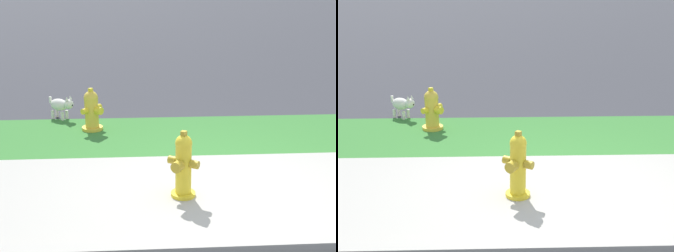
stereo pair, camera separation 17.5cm
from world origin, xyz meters
TOP-DOWN VIEW (x-y plane):
  - ground_plane at (0.00, 0.00)m, footprint 120.00×120.00m
  - sidewalk_pavement at (0.00, 0.00)m, footprint 18.00×2.24m
  - grass_verge at (0.00, 2.03)m, footprint 18.00×1.81m
  - street_curb at (0.00, -1.20)m, footprint 18.00×0.16m
  - fire_hydrant_at_driveway at (-1.73, 2.34)m, footprint 0.36×0.36m
  - fire_hydrant_mid_block at (-0.51, -0.07)m, footprint 0.35×0.33m
  - small_white_dog at (-2.30, 2.96)m, footprint 0.45×0.37m

SIDE VIEW (x-z plane):
  - ground_plane at x=0.00m, z-range 0.00..0.00m
  - grass_verge at x=0.00m, z-range 0.00..0.01m
  - sidewalk_pavement at x=0.00m, z-range 0.00..0.01m
  - street_curb at x=0.00m, z-range 0.00..0.12m
  - small_white_dog at x=-2.30m, z-range 0.03..0.45m
  - fire_hydrant_at_driveway at x=-1.73m, z-range -0.02..0.66m
  - fire_hydrant_mid_block at x=-0.51m, z-range -0.01..0.75m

